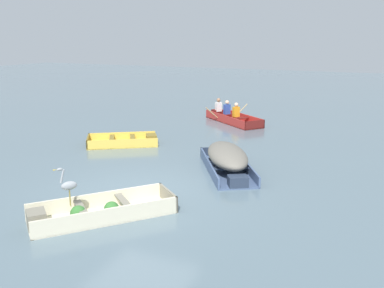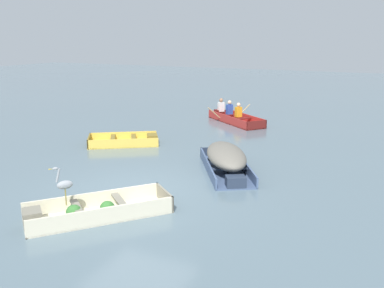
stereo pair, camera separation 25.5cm
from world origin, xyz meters
TOP-DOWN VIEW (x-y plane):
  - ground_plane at (0.00, 0.00)m, footprint 80.00×80.00m
  - dinghy_cream_foreground at (0.05, -1.79)m, footprint 2.74×3.00m
  - skiff_slate_blue_near_moored at (1.46, 2.43)m, footprint 2.57×3.24m
  - skiff_yellow_mid_moored at (-2.90, 3.88)m, footprint 2.69×2.35m
  - rowboat_red_with_crew at (-0.89, 9.38)m, footprint 3.19×2.82m
  - heron_on_dinghy at (-0.30, -2.19)m, footprint 0.34×0.40m

SIDE VIEW (x-z plane):
  - ground_plane at x=0.00m, z-range 0.00..0.00m
  - skiff_yellow_mid_moored at x=-2.90m, z-range -0.05..0.27m
  - dinghy_cream_foreground at x=0.05m, z-range -0.04..0.33m
  - rowboat_red_with_crew at x=-0.89m, z-range -0.24..0.68m
  - skiff_slate_blue_near_moored at x=1.46m, z-range 0.03..0.77m
  - heron_on_dinghy at x=-0.30m, z-range 0.42..1.26m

